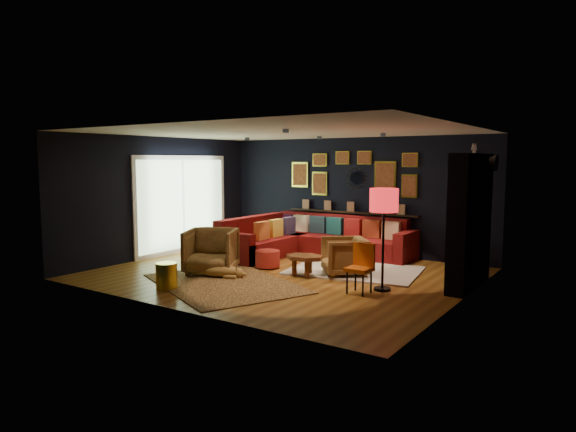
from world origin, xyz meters
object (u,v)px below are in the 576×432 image
Objects in this scene: armchair_left at (211,249)px; gold_stool at (167,276)px; sectional at (307,241)px; dog at (218,268)px; armchair_right at (344,255)px; floor_lamp at (384,205)px; pouf at (268,258)px; coffee_table at (304,259)px; orange_chair at (361,264)px.

armchair_left is 2.12× the size of gold_stool.
sectional reaches higher than gold_stool.
gold_stool is 0.42× the size of dog.
floor_lamp is at bearing 18.90° from armchair_right.
pouf is 0.47× the size of dog.
floor_lamp reaches higher than armchair_left.
floor_lamp is (3.15, 0.62, 0.93)m from armchair_left.
armchair_left is 1.19× the size of armchair_right.
gold_stool is at bearing -116.44° from dog.
dog is at bearing -142.95° from coffee_table.
armchair_left is 1.16× the size of orange_chair.
armchair_right is 3.17m from gold_stool.
orange_chair is at bearing -9.39° from dog.
floor_lamp is (1.57, -0.12, 1.07)m from coffee_table.
gold_stool is at bearing -108.99° from armchair_left.
pouf is at bearing -120.77° from armchair_right.
dog is at bearing -92.19° from armchair_right.
armchair_right is 1.55m from floor_lamp.
gold_stool is at bearing -94.68° from sectional.
gold_stool is at bearing -77.87° from armchair_right.
armchair_left is 1.32m from gold_stool.
armchair_left reaches higher than orange_chair.
armchair_left is at bearing -101.57° from sectional.
dog is (0.33, -0.19, -0.28)m from armchair_left.
floor_lamp reaches higher than armchair_right.
orange_chair reaches higher than armchair_right.
sectional is 7.88× the size of gold_stool.
pouf is 0.29× the size of floor_lamp.
coffee_table is 0.74m from armchair_right.
sectional is at bearing 144.00° from floor_lamp.
gold_stool reaches higher than dog.
armchair_left is at bearing 130.71° from dog.
dog is (-1.80, -1.42, -0.21)m from armchair_right.
sectional is 7.15× the size of pouf.
gold_stool is (-1.37, -2.03, -0.10)m from coffee_table.
orange_chair is at bearing -0.01° from armchair_right.
pouf is 2.45m from orange_chair.
dog is (-1.24, -0.94, -0.14)m from coffee_table.
armchair_left is at bearing -100.47° from armchair_right.
floor_lamp reaches higher than dog.
pouf is 1.16m from armchair_left.
orange_chair is 2.66m from dog.
floor_lamp is 3.17m from dog.
pouf is 2.85m from floor_lamp.
armchair_right is at bearing -39.00° from sectional.
armchair_right is (1.55, 0.26, 0.20)m from pouf.
floor_lamp is at bearing -4.54° from coffee_table.
coffee_table is 0.82× the size of armchair_left.
armchair_left is (-0.59, -0.97, 0.27)m from pouf.
floor_lamp is (1.01, -0.60, 1.00)m from armchair_right.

